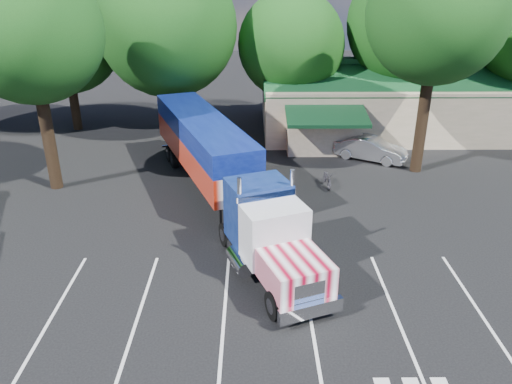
{
  "coord_description": "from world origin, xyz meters",
  "views": [
    {
      "loc": [
        1.07,
        -21.12,
        11.79
      ],
      "look_at": [
        1.24,
        0.74,
        2.0
      ],
      "focal_mm": 35.0,
      "sensor_mm": 36.0,
      "label": 1
    }
  ],
  "objects_px": {
    "silver_sedan": "(371,149)",
    "woman": "(264,222)",
    "bicycle": "(327,178)",
    "semi_truck": "(217,161)"
  },
  "relations": [
    {
      "from": "silver_sedan",
      "to": "woman",
      "type": "bearing_deg",
      "value": 174.24
    },
    {
      "from": "woman",
      "to": "silver_sedan",
      "type": "height_order",
      "value": "silver_sedan"
    },
    {
      "from": "woman",
      "to": "bicycle",
      "type": "height_order",
      "value": "woman"
    },
    {
      "from": "bicycle",
      "to": "woman",
      "type": "bearing_deg",
      "value": -126.23
    },
    {
      "from": "semi_truck",
      "to": "silver_sedan",
      "type": "relative_size",
      "value": 4.24
    },
    {
      "from": "woman",
      "to": "silver_sedan",
      "type": "distance_m",
      "value": 12.85
    },
    {
      "from": "semi_truck",
      "to": "bicycle",
      "type": "height_order",
      "value": "semi_truck"
    },
    {
      "from": "bicycle",
      "to": "silver_sedan",
      "type": "xyz_separation_m",
      "value": [
        3.5,
        4.44,
        0.27
      ]
    },
    {
      "from": "semi_truck",
      "to": "bicycle",
      "type": "distance_m",
      "value": 6.99
    },
    {
      "from": "semi_truck",
      "to": "bicycle",
      "type": "bearing_deg",
      "value": -1.6
    }
  ]
}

